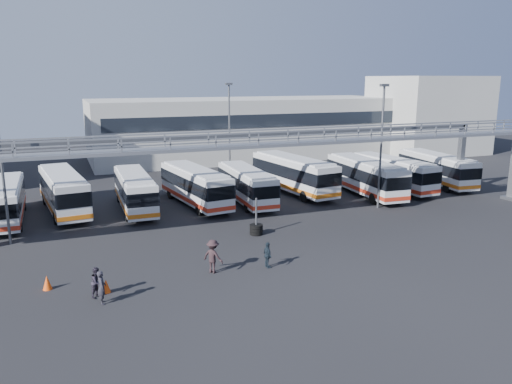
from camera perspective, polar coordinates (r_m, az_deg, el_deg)
name	(u,v)px	position (r m, az deg, el deg)	size (l,w,h in m)	color
ground	(283,252)	(31.53, 3.14, -6.82)	(140.00, 140.00, 0.00)	black
gantry	(249,152)	(35.48, -0.76, 4.58)	(51.40, 5.15, 7.10)	gray
warehouse	(247,128)	(69.72, -1.05, 7.36)	(42.00, 14.00, 8.00)	#9E9E99
building_right	(428,115)	(77.83, 19.02, 8.35)	(14.00, 12.00, 11.00)	#B2B2AD
light_pole_left	(1,158)	(35.39, -27.13, 3.52)	(0.70, 0.35, 10.21)	#4C4F54
light_pole_mid	(381,140)	(42.17, 14.14, 5.80)	(0.70, 0.35, 10.21)	#4C4F54
light_pole_back	(229,127)	(51.87, -3.06, 7.40)	(0.70, 0.35, 10.21)	#4C4F54
bus_1	(5,200)	(41.99, -26.72, -0.83)	(2.39, 10.01, 3.03)	silver
bus_2	(63,190)	(43.10, -21.18, 0.19)	(3.80, 11.06, 3.29)	silver
bus_3	(135,190)	(42.05, -13.69, 0.24)	(2.58, 10.18, 3.08)	silver
bus_4	(195,185)	(42.84, -6.98, 0.83)	(3.79, 10.75, 3.20)	silver
bus_5	(246,184)	(43.33, -1.12, 0.93)	(2.68, 10.05, 3.03)	silver
bus_6	(293,173)	(47.23, 4.29, 2.16)	(3.97, 11.52, 3.43)	silver
bus_7	(365,176)	(47.35, 12.36, 1.84)	(3.27, 11.02, 3.30)	silver
bus_8	(392,172)	(50.19, 15.25, 2.20)	(3.20, 10.54, 3.15)	silver
bus_9	(436,168)	(53.98, 19.92, 2.61)	(3.56, 10.64, 3.17)	silver
pedestrian_a	(102,287)	(25.40, -17.22, -10.36)	(0.60, 0.40, 1.66)	#232129
pedestrian_b	(97,282)	(26.24, -17.69, -9.77)	(0.75, 0.58, 1.54)	#241F2A
pedestrian_c	(213,256)	(28.02, -4.94, -7.33)	(1.23, 0.71, 1.91)	black
pedestrian_d	(268,255)	(28.67, 1.33, -7.22)	(0.89, 0.37, 1.52)	#19242E
cone_left	(106,286)	(26.75, -16.75, -10.25)	(0.44, 0.44, 0.69)	#F04B0D
cone_right	(47,283)	(28.11, -22.76, -9.52)	(0.47, 0.47, 0.74)	#F04B0D
tire_stack	(256,228)	(34.69, 0.03, -4.19)	(0.91, 0.91, 2.61)	black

